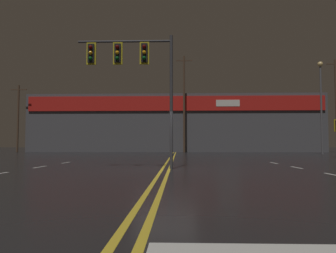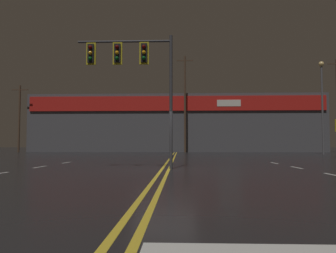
{
  "view_description": "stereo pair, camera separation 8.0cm",
  "coord_description": "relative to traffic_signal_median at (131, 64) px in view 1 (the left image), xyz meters",
  "views": [
    {
      "loc": [
        0.56,
        -13.5,
        1.07
      ],
      "look_at": [
        0.0,
        3.59,
        2.0
      ],
      "focal_mm": 35.0,
      "sensor_mm": 36.0,
      "label": 1
    },
    {
      "loc": [
        0.64,
        -13.5,
        1.07
      ],
      "look_at": [
        0.0,
        3.59,
        2.0
      ],
      "focal_mm": 35.0,
      "sensor_mm": 36.0,
      "label": 2
    }
  ],
  "objects": [
    {
      "name": "ground_plane",
      "position": [
        1.53,
        -0.68,
        -4.61
      ],
      "size": [
        200.0,
        200.0,
        0.0
      ],
      "primitive_type": "plane",
      "color": "black"
    },
    {
      "name": "road_markings",
      "position": [
        2.88,
        -2.96,
        -4.61
      ],
      "size": [
        17.77,
        60.0,
        0.01
      ],
      "color": "gold",
      "rests_on": "ground"
    },
    {
      "name": "traffic_signal_median",
      "position": [
        0.0,
        0.0,
        0.0
      ],
      "size": [
        4.21,
        0.36,
        5.88
      ],
      "color": "#38383D",
      "rests_on": "ground"
    },
    {
      "name": "streetlight_near_left",
      "position": [
        17.45,
        21.39,
        1.74
      ],
      "size": [
        0.56,
        0.56,
        10.03
      ],
      "color": "#59595E",
      "rests_on": "ground"
    },
    {
      "name": "building_backdrop",
      "position": [
        1.53,
        35.41,
        -0.56
      ],
      "size": [
        41.4,
        10.23,
        8.07
      ],
      "color": "#4C4C51",
      "rests_on": "ground"
    },
    {
      "name": "utility_pole_row",
      "position": [
        3.93,
        29.2,
        1.42
      ],
      "size": [
        44.62,
        0.26,
        12.9
      ],
      "color": "#4C3828",
      "rests_on": "ground"
    }
  ]
}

